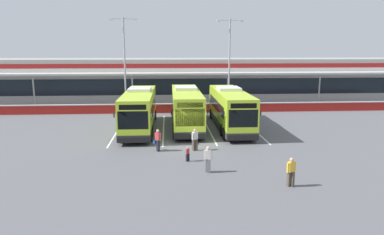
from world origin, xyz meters
name	(u,v)px	position (x,y,z in m)	size (l,w,h in m)	color
ground_plane	(190,145)	(0.00, 0.00, 0.00)	(200.00, 200.00, 0.00)	#56565B
terminal_building	(179,79)	(0.00, 26.91, 3.01)	(70.00, 13.00, 6.00)	silver
red_barrier_wall	(182,108)	(0.00, 14.50, 0.56)	(60.00, 0.40, 1.10)	maroon
coach_bus_leftmost	(139,110)	(-4.29, 5.83, 1.79)	(2.99, 12.16, 3.78)	#B7DB2D
coach_bus_left_centre	(186,108)	(0.08, 6.64, 1.79)	(2.99, 12.16, 3.78)	#B7DB2D
coach_bus_centre	(230,109)	(4.19, 5.97, 1.79)	(2.99, 12.16, 3.78)	#B7DB2D
bay_stripe_far_west	(118,129)	(-6.30, 6.00, 0.00)	(0.14, 13.00, 0.01)	silver
bay_stripe_west	(164,128)	(-2.10, 6.00, 0.00)	(0.14, 13.00, 0.01)	silver
bay_stripe_mid_west	(208,128)	(2.10, 6.00, 0.00)	(0.14, 13.00, 0.01)	silver
bay_stripe_centre	(251,127)	(6.30, 6.00, 0.00)	(0.14, 13.00, 0.01)	silver
pedestrian_with_handbag	(158,140)	(-2.43, -1.51, 0.86)	(0.58, 0.56, 1.62)	black
pedestrian_in_dark_coat	(195,139)	(0.28, -1.55, 0.87)	(0.48, 0.40, 1.62)	#4C4238
pedestrian_child	(188,153)	(-0.40, -4.11, 0.54)	(0.26, 0.29, 1.00)	black
pedestrian_near_bin	(291,171)	(4.91, -8.90, 0.87)	(0.53, 0.32, 1.62)	#4C4238
pedestrian_approaching_bus	(208,158)	(0.71, -6.34, 0.87)	(0.54, 0.34, 1.62)	slate
lamp_post_west	(125,58)	(-6.70, 16.18, 6.29)	(3.24, 0.28, 11.00)	#9E9EA3
lamp_post_centre	(229,58)	(6.00, 17.21, 6.29)	(3.24, 0.28, 11.00)	#9E9EA3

